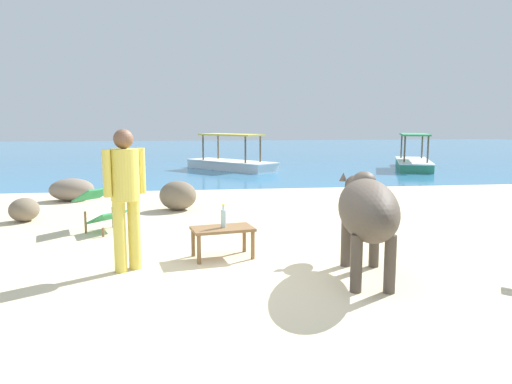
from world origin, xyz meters
TOP-DOWN VIEW (x-y plane):
  - sand_beach at (0.00, 0.00)m, footprint 18.00×14.00m
  - water_surface at (0.00, 22.00)m, footprint 60.00×36.00m
  - cow at (1.13, -0.13)m, footprint 0.91×2.06m
  - low_bench_table at (-0.38, 0.83)m, footprint 0.83×0.57m
  - bottle at (-0.37, 0.83)m, footprint 0.07×0.07m
  - deck_chair_far at (-2.16, 2.61)m, footprint 0.92×0.91m
  - person_standing at (-1.50, 0.46)m, footprint 0.44×0.33m
  - shore_rock_large at (-3.34, 5.72)m, footprint 1.01×0.77m
  - shore_rock_medium at (-3.61, 3.52)m, footprint 0.67×0.68m
  - shore_rock_small at (-1.02, 4.28)m, footprint 0.82×0.74m
  - boat_green at (7.40, 11.81)m, footprint 2.42×3.84m
  - boat_white at (0.68, 12.41)m, footprint 3.26×3.55m

SIDE VIEW (x-z plane):
  - water_surface at x=0.00m, z-range -0.01..0.01m
  - sand_beach at x=0.00m, z-range 0.00..0.04m
  - shore_rock_medium at x=-3.61m, z-range 0.04..0.45m
  - shore_rock_large at x=-3.34m, z-range 0.04..0.53m
  - boat_green at x=7.40m, z-range -0.35..0.94m
  - boat_white at x=0.68m, z-range -0.35..0.94m
  - shore_rock_small at x=-1.02m, z-range 0.04..0.61m
  - low_bench_table at x=-0.38m, z-range 0.17..0.56m
  - deck_chair_far at x=-2.16m, z-range 0.08..0.77m
  - bottle at x=-0.37m, z-range 0.40..0.70m
  - cow at x=1.13m, z-range 0.22..1.37m
  - person_standing at x=-1.50m, z-range 0.18..1.80m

